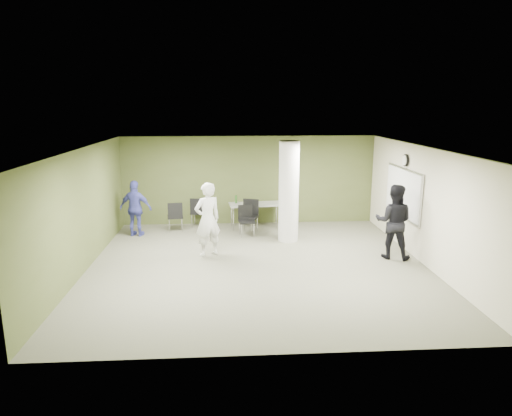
{
  "coord_description": "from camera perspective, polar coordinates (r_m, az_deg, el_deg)",
  "views": [
    {
      "loc": [
        -0.71,
        -10.32,
        3.78
      ],
      "look_at": [
        0.03,
        1.0,
        1.18
      ],
      "focal_mm": 32.0,
      "sensor_mm": 36.0,
      "label": 1
    }
  ],
  "objects": [
    {
      "name": "chair_back_right",
      "position": [
        14.28,
        -7.21,
        -0.26
      ],
      "size": [
        0.54,
        0.54,
        0.94
      ],
      "rotation": [
        0.0,
        0.0,
        2.98
      ],
      "color": "black",
      "rests_on": "floor"
    },
    {
      "name": "wastebasket",
      "position": [
        13.9,
        -5.56,
        -2.24
      ],
      "size": [
        0.28,
        0.28,
        0.33
      ],
      "primitive_type": "cylinder",
      "color": "#4C4C4C",
      "rests_on": "floor"
    },
    {
      "name": "whiteboard",
      "position": [
        12.62,
        17.89,
        1.87
      ],
      "size": [
        0.05,
        2.3,
        1.3
      ],
      "color": "silver",
      "rests_on": "wall_right_cream"
    },
    {
      "name": "wall_clock",
      "position": [
        12.5,
        18.16,
        5.7
      ],
      "size": [
        0.06,
        0.32,
        0.32
      ],
      "color": "black",
      "rests_on": "wall_right_cream"
    },
    {
      "name": "man_blue",
      "position": [
        13.65,
        -14.81,
        -0.07
      ],
      "size": [
        1.02,
        0.61,
        1.63
      ],
      "primitive_type": "imported",
      "rotation": [
        0.0,
        0.0,
        2.91
      ],
      "color": "#3E429A",
      "rests_on": "floor"
    },
    {
      "name": "chair_table_left",
      "position": [
        13.61,
        -0.8,
        -0.67
      ],
      "size": [
        0.63,
        0.63,
        1.0
      ],
      "rotation": [
        0.0,
        0.0,
        -0.33
      ],
      "color": "black",
      "rests_on": "floor"
    },
    {
      "name": "chair_table_right",
      "position": [
        13.32,
        -1.25,
        -1.27
      ],
      "size": [
        0.51,
        0.51,
        0.89
      ],
      "rotation": [
        0.0,
        0.0,
        0.16
      ],
      "color": "black",
      "rests_on": "floor"
    },
    {
      "name": "floor",
      "position": [
        11.01,
        0.2,
        -7.17
      ],
      "size": [
        8.0,
        8.0,
        0.0
      ],
      "primitive_type": "plane",
      "color": "#51503F",
      "rests_on": "ground"
    },
    {
      "name": "column",
      "position": [
        12.66,
        4.11,
        2.04
      ],
      "size": [
        0.56,
        0.56,
        2.8
      ],
      "primitive_type": "cylinder",
      "color": "silver",
      "rests_on": "floor"
    },
    {
      "name": "wall_left",
      "position": [
        11.09,
        -20.88,
        -0.35
      ],
      "size": [
        0.02,
        8.0,
        2.8
      ],
      "primitive_type": "cube",
      "color": "#495427",
      "rests_on": "floor"
    },
    {
      "name": "wall_right_cream",
      "position": [
        11.59,
        20.35,
        0.24
      ],
      "size": [
        0.02,
        8.0,
        2.8
      ],
      "primitive_type": "cube",
      "color": "beige",
      "rests_on": "floor"
    },
    {
      "name": "man_black",
      "position": [
        11.78,
        16.83,
        -1.64
      ],
      "size": [
        1.11,
        1.01,
        1.87
      ],
      "primitive_type": "imported",
      "rotation": [
        0.0,
        0.0,
        2.74
      ],
      "color": "black",
      "rests_on": "floor"
    },
    {
      "name": "folding_table",
      "position": [
        14.11,
        -0.13,
        0.36
      ],
      "size": [
        1.67,
        0.86,
        1.01
      ],
      "rotation": [
        0.0,
        0.0,
        0.1
      ],
      "color": "gray",
      "rests_on": "floor"
    },
    {
      "name": "woman_white",
      "position": [
        11.5,
        -6.08,
        -1.45
      ],
      "size": [
        0.82,
        0.72,
        1.89
      ],
      "primitive_type": "imported",
      "rotation": [
        0.0,
        0.0,
        3.62
      ],
      "color": "silver",
      "rests_on": "floor"
    },
    {
      "name": "wall_back",
      "position": [
        14.53,
        -0.87,
        3.48
      ],
      "size": [
        8.0,
        2.8,
        0.02
      ],
      "primitive_type": "cube",
      "rotation": [
        1.57,
        0.0,
        0.0
      ],
      "color": "#495427",
      "rests_on": "floor"
    },
    {
      "name": "chair_back_left",
      "position": [
        13.91,
        -10.06,
        -0.8
      ],
      "size": [
        0.51,
        0.51,
        0.91
      ],
      "rotation": [
        0.0,
        0.0,
        3.28
      ],
      "color": "black",
      "rests_on": "floor"
    },
    {
      "name": "ceiling",
      "position": [
        10.39,
        0.22,
        7.49
      ],
      "size": [
        8.0,
        8.0,
        0.0
      ],
      "primitive_type": "plane",
      "rotation": [
        3.14,
        0.0,
        0.0
      ],
      "color": "white",
      "rests_on": "wall_back"
    }
  ]
}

